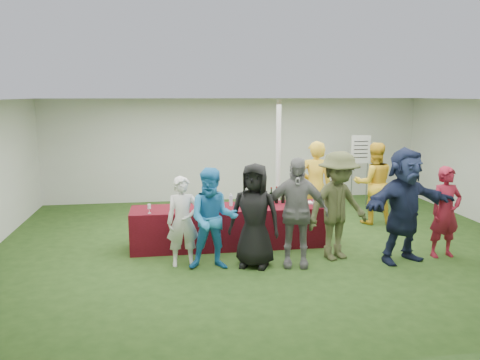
{
  "coord_description": "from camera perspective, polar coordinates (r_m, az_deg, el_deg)",
  "views": [
    {
      "loc": [
        -1.74,
        -8.27,
        2.8
      ],
      "look_at": [
        -0.48,
        0.08,
        1.25
      ],
      "focal_mm": 35.0,
      "sensor_mm": 36.0,
      "label": 1
    }
  ],
  "objects": [
    {
      "name": "ground",
      "position": [
        8.9,
        3.16,
        -7.95
      ],
      "size": [
        60.0,
        60.0,
        0.0
      ],
      "primitive_type": "plane",
      "color": "#284719",
      "rests_on": "ground"
    },
    {
      "name": "tent",
      "position": [
        9.84,
        4.67,
        1.89
      ],
      "size": [
        10.0,
        10.0,
        10.0
      ],
      "color": "white",
      "rests_on": "ground"
    },
    {
      "name": "serving_table",
      "position": [
        8.75,
        -1.3,
        -5.68
      ],
      "size": [
        3.6,
        0.8,
        0.75
      ],
      "primitive_type": "cube",
      "color": "#5F0B19",
      "rests_on": "ground"
    },
    {
      "name": "wine_bottles",
      "position": [
        8.88,
        2.93,
        -2.16
      ],
      "size": [
        0.82,
        0.12,
        0.32
      ],
      "color": "black",
      "rests_on": "serving_table"
    },
    {
      "name": "wine_glasses",
      "position": [
        8.31,
        -7.52,
        -3.17
      ],
      "size": [
        1.16,
        0.09,
        0.16
      ],
      "color": "silver",
      "rests_on": "serving_table"
    },
    {
      "name": "water_bottle",
      "position": [
        8.72,
        -1.11,
        -2.5
      ],
      "size": [
        0.07,
        0.07,
        0.23
      ],
      "color": "silver",
      "rests_on": "serving_table"
    },
    {
      "name": "bar_towel",
      "position": [
        9.0,
        8.0,
        -2.76
      ],
      "size": [
        0.25,
        0.18,
        0.03
      ],
      "primitive_type": "cube",
      "color": "white",
      "rests_on": "serving_table"
    },
    {
      "name": "dump_bucket",
      "position": [
        8.79,
        9.76,
        -2.62
      ],
      "size": [
        0.27,
        0.27,
        0.18
      ],
      "primitive_type": "cylinder",
      "color": "slate",
      "rests_on": "serving_table"
    },
    {
      "name": "wine_list_sign",
      "position": [
        12.07,
        14.47,
        3.01
      ],
      "size": [
        0.5,
        0.03,
        1.8
      ],
      "color": "slate",
      "rests_on": "ground"
    },
    {
      "name": "staff_pourer",
      "position": [
        9.71,
        9.14,
        -0.78
      ],
      "size": [
        0.77,
        0.6,
        1.88
      ],
      "primitive_type": "imported",
      "rotation": [
        0.0,
        0.0,
        2.9
      ],
      "color": "yellow",
      "rests_on": "ground"
    },
    {
      "name": "staff_back",
      "position": [
        10.58,
        15.96,
        -0.39
      ],
      "size": [
        0.95,
        0.78,
        1.78
      ],
      "primitive_type": "imported",
      "rotation": [
        0.0,
        0.0,
        3.01
      ],
      "color": "yellow",
      "rests_on": "ground"
    },
    {
      "name": "customer_0",
      "position": [
        7.74,
        -6.95,
        -5.04
      ],
      "size": [
        0.57,
        0.39,
        1.49
      ],
      "primitive_type": "imported",
      "rotation": [
        0.0,
        0.0,
        0.06
      ],
      "color": "silver",
      "rests_on": "ground"
    },
    {
      "name": "customer_1",
      "position": [
        7.53,
        -3.3,
        -4.78
      ],
      "size": [
        0.86,
        0.7,
        1.66
      ],
      "primitive_type": "imported",
      "rotation": [
        0.0,
        0.0,
        -0.09
      ],
      "color": "#2581C8",
      "rests_on": "ground"
    },
    {
      "name": "customer_2",
      "position": [
        7.63,
        1.78,
        -4.33
      ],
      "size": [
        0.98,
        0.83,
        1.72
      ],
      "primitive_type": "imported",
      "rotation": [
        0.0,
        0.0,
        -0.4
      ],
      "color": "black",
      "rests_on": "ground"
    },
    {
      "name": "customer_3",
      "position": [
        7.69,
        6.78,
        -3.92
      ],
      "size": [
        1.13,
        0.67,
        1.81
      ],
      "primitive_type": "imported",
      "rotation": [
        0.0,
        0.0,
        -0.22
      ],
      "color": "slate",
      "rests_on": "ground"
    },
    {
      "name": "customer_4",
      "position": [
        8.12,
        11.82,
        -3.11
      ],
      "size": [
        1.37,
        1.05,
        1.87
      ],
      "primitive_type": "imported",
      "rotation": [
        0.0,
        0.0,
        0.33
      ],
      "color": "#464B29",
      "rests_on": "ground"
    },
    {
      "name": "customer_5",
      "position": [
        8.28,
        19.39,
        -2.93
      ],
      "size": [
        1.9,
        1.03,
        1.95
      ],
      "primitive_type": "imported",
      "rotation": [
        0.0,
        0.0,
        0.27
      ],
      "color": "#1A2240",
      "rests_on": "ground"
    },
    {
      "name": "customer_6",
      "position": [
        8.84,
        23.76,
        -3.6
      ],
      "size": [
        0.61,
        0.43,
        1.59
      ],
      "primitive_type": "imported",
      "rotation": [
        0.0,
        0.0,
        0.08
      ],
      "color": "maroon",
      "rests_on": "ground"
    }
  ]
}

